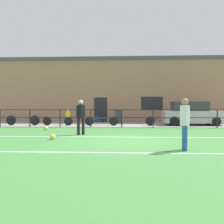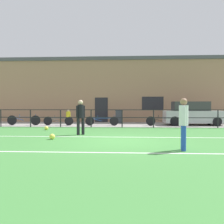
% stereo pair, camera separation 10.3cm
% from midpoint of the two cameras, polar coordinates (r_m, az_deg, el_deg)
% --- Properties ---
extents(ground, '(60.00, 44.00, 0.04)m').
position_cam_midpoint_polar(ground, '(9.41, 2.17, -7.05)').
color(ground, '#42843D').
extents(field_line_touchline, '(36.00, 0.11, 0.00)m').
position_cam_midpoint_polar(field_line_touchline, '(10.58, 2.30, -5.98)').
color(field_line_touchline, white).
rests_on(field_line_touchline, ground).
extents(field_line_hash, '(36.00, 0.11, 0.00)m').
position_cam_midpoint_polar(field_line_hash, '(7.08, 1.80, -9.68)').
color(field_line_hash, white).
rests_on(field_line_hash, ground).
extents(pavement_strip, '(48.00, 5.00, 0.02)m').
position_cam_midpoint_polar(pavement_strip, '(17.86, 2.71, -2.95)').
color(pavement_strip, gray).
rests_on(pavement_strip, ground).
extents(perimeter_fence, '(36.07, 0.07, 1.15)m').
position_cam_midpoint_polar(perimeter_fence, '(15.32, 2.62, -0.90)').
color(perimeter_fence, black).
rests_on(perimeter_fence, ground).
extents(clubhouse_facade, '(28.00, 2.56, 5.59)m').
position_cam_midpoint_polar(clubhouse_facade, '(21.55, 2.82, 5.22)').
color(clubhouse_facade, '#A37A5B').
rests_on(clubhouse_facade, ground).
extents(player_goalkeeper, '(0.39, 0.30, 1.66)m').
position_cam_midpoint_polar(player_goalkeeper, '(11.46, -7.24, -0.71)').
color(player_goalkeeper, black).
rests_on(player_goalkeeper, ground).
extents(player_striker, '(0.28, 0.44, 1.61)m').
position_cam_midpoint_polar(player_striker, '(7.68, 17.05, -2.02)').
color(player_striker, blue).
rests_on(player_striker, ground).
extents(soccer_ball_match, '(0.22, 0.22, 0.22)m').
position_cam_midpoint_polar(soccer_ball_match, '(14.13, -15.18, -3.73)').
color(soccer_ball_match, '#E5E04C').
rests_on(soccer_ball_match, ground).
extents(soccer_ball_spare, '(0.23, 0.23, 0.23)m').
position_cam_midpoint_polar(soccer_ball_spare, '(10.14, -13.79, -5.70)').
color(soccer_ball_spare, '#E5E04C').
rests_on(soccer_ball_spare, ground).
extents(spectator_child, '(0.31, 0.20, 1.13)m').
position_cam_midpoint_polar(spectator_child, '(17.04, -10.21, -0.99)').
color(spectator_child, '#232D4C').
rests_on(spectator_child, pavement_strip).
extents(parked_car_red, '(4.06, 1.79, 1.67)m').
position_cam_midpoint_polar(parked_car_red, '(17.98, 18.74, -0.46)').
color(parked_car_red, '#B7B7BC').
rests_on(parked_car_red, pavement_strip).
extents(bicycle_parked_0, '(2.12, 0.04, 0.71)m').
position_cam_midpoint_polar(bicycle_parked_0, '(17.18, -12.51, -2.05)').
color(bicycle_parked_0, black).
rests_on(bicycle_parked_0, pavement_strip).
extents(bicycle_parked_1, '(2.32, 0.04, 0.72)m').
position_cam_midpoint_polar(bicycle_parked_1, '(16.61, -2.28, -2.11)').
color(bicycle_parked_1, black).
rests_on(bicycle_parked_1, pavement_strip).
extents(bicycle_parked_2, '(2.40, 0.04, 0.78)m').
position_cam_midpoint_polar(bicycle_parked_2, '(18.02, -20.15, -1.81)').
color(bicycle_parked_2, black).
rests_on(bicycle_parked_2, pavement_strip).
extents(bicycle_parked_3, '(2.27, 0.04, 0.74)m').
position_cam_midpoint_polar(bicycle_parked_3, '(16.73, 12.14, -2.08)').
color(bicycle_parked_3, black).
rests_on(bicycle_parked_3, pavement_strip).
extents(trash_bin_0, '(0.57, 0.48, 1.06)m').
position_cam_midpoint_polar(trash_bin_0, '(18.92, 1.83, -1.05)').
color(trash_bin_0, '#33383D').
rests_on(trash_bin_0, pavement_strip).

